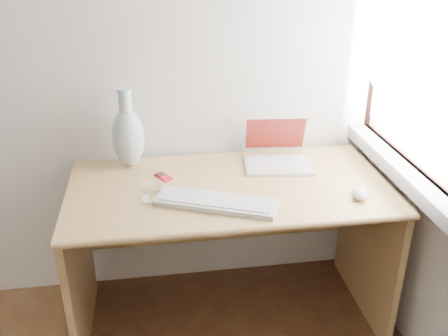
{
  "coord_description": "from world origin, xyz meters",
  "views": [
    {
      "loc": [
        0.67,
        -0.49,
        1.7
      ],
      "look_at": [
        0.95,
        1.35,
        0.82
      ],
      "focal_mm": 40.0,
      "sensor_mm": 36.0,
      "label": 1
    }
  ],
  "objects": [
    {
      "name": "vase",
      "position": [
        0.55,
        1.64,
        0.87
      ],
      "size": [
        0.14,
        0.14,
        0.37
      ],
      "color": "silver",
      "rests_on": "desk"
    },
    {
      "name": "remote",
      "position": [
        0.62,
        1.3,
        0.73
      ],
      "size": [
        0.03,
        0.07,
        0.01
      ],
      "primitive_type": "cube",
      "rotation": [
        0.0,
        0.0,
        0.03
      ],
      "color": "silver",
      "rests_on": "desk"
    },
    {
      "name": "mouse",
      "position": [
        1.48,
        1.19,
        0.74
      ],
      "size": [
        0.1,
        0.13,
        0.04
      ],
      "primitive_type": "ellipsoid",
      "rotation": [
        0.0,
        0.0,
        -0.4
      ],
      "color": "white",
      "rests_on": "desk"
    },
    {
      "name": "laptop",
      "position": [
        1.22,
        1.57,
        0.77
      ],
      "size": [
        0.32,
        0.28,
        0.2
      ],
      "rotation": [
        0.0,
        0.0,
        -0.11
      ],
      "color": "white",
      "rests_on": "desk"
    },
    {
      "name": "ipod",
      "position": [
        0.7,
        1.49,
        0.73
      ],
      "size": [
        0.08,
        0.1,
        0.01
      ],
      "rotation": [
        0.0,
        0.0,
        0.57
      ],
      "color": "red",
      "rests_on": "desk"
    },
    {
      "name": "cable_coil",
      "position": [
        0.65,
        1.4,
        0.73
      ],
      "size": [
        0.14,
        0.14,
        0.01
      ],
      "primitive_type": "torus",
      "rotation": [
        0.0,
        0.0,
        -0.37
      ],
      "color": "silver",
      "rests_on": "desk"
    },
    {
      "name": "external_keyboard",
      "position": [
        0.89,
        1.22,
        0.73
      ],
      "size": [
        0.5,
        0.32,
        0.02
      ],
      "rotation": [
        0.0,
        0.0,
        -0.4
      ],
      "color": "silver",
      "rests_on": "desk"
    },
    {
      "name": "desk",
      "position": [
        0.97,
        1.46,
        0.52
      ],
      "size": [
        1.37,
        0.68,
        0.72
      ],
      "color": "tan",
      "rests_on": "floor"
    },
    {
      "name": "window",
      "position": [
        1.72,
        1.3,
        1.28
      ],
      "size": [
        0.11,
        0.99,
        1.1
      ],
      "color": "white",
      "rests_on": "right_wall"
    }
  ]
}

